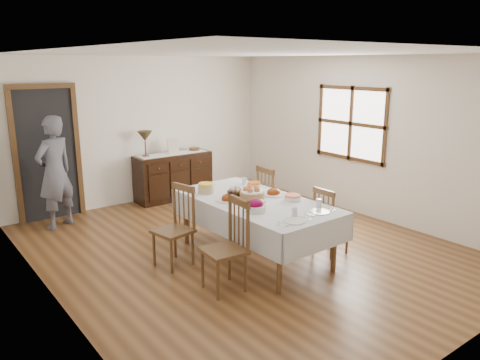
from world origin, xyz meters
TOP-DOWN VIEW (x-y plane):
  - ground at (0.00, 0.00)m, footprint 6.00×6.00m
  - room_shell at (-0.15, 0.42)m, footprint 5.02×6.02m
  - dining_table at (-0.06, -0.30)m, footprint 1.18×2.27m
  - chair_left_near at (-0.87, -0.82)m, footprint 0.47×0.47m
  - chair_left_far at (-0.99, 0.12)m, footprint 0.49×0.49m
  - chair_right_near at (0.78, -0.82)m, footprint 0.38×0.38m
  - chair_right_far at (0.73, 0.26)m, footprint 0.44×0.44m
  - sideboard at (0.44, 2.72)m, footprint 1.43×0.52m
  - person at (-1.75, 2.45)m, footprint 0.68×0.57m
  - bread_basket at (-0.08, -0.26)m, footprint 0.31×0.31m
  - egg_basket at (-0.11, 0.05)m, footprint 0.23×0.23m
  - ham_platter_a at (-0.36, -0.13)m, footprint 0.31×0.31m
  - ham_platter_b at (0.29, -0.26)m, footprint 0.32×0.32m
  - beet_bowl at (-0.35, -0.67)m, footprint 0.25×0.25m
  - carrot_bowl at (0.28, 0.14)m, footprint 0.20×0.20m
  - pineapple_bowl at (-0.38, 0.36)m, footprint 0.22×0.22m
  - casserole_dish at (0.32, -0.59)m, footprint 0.22×0.22m
  - butter_dish at (-0.19, -0.54)m, footprint 0.14×0.09m
  - setting_left at (-0.20, -1.17)m, footprint 0.42×0.31m
  - setting_right at (0.27, -1.10)m, footprint 0.42×0.31m
  - glass_far_a at (-0.26, 0.39)m, footprint 0.07×0.07m
  - glass_far_b at (0.34, 0.43)m, footprint 0.07×0.07m
  - runner at (0.43, 2.71)m, footprint 1.30×0.35m
  - table_lamp at (-0.08, 2.76)m, footprint 0.26×0.26m
  - picture_frame at (0.44, 2.70)m, footprint 0.22×0.08m
  - deco_bowl at (0.92, 2.73)m, footprint 0.20×0.20m

SIDE VIEW (x-z plane):
  - ground at x=0.00m, z-range 0.00..0.00m
  - sideboard at x=0.44m, z-range 0.00..0.86m
  - chair_right_near at x=0.78m, z-range 0.01..0.92m
  - chair_right_far at x=0.73m, z-range 0.01..1.01m
  - chair_left_far at x=-0.99m, z-range 0.01..1.02m
  - chair_left_near at x=-0.87m, z-range 0.01..1.05m
  - dining_table at x=-0.06m, z-range 0.30..1.07m
  - setting_left at x=-0.20m, z-range 0.75..0.85m
  - setting_right at x=0.27m, z-range 0.75..0.85m
  - ham_platter_b at x=0.29m, z-range 0.75..0.86m
  - ham_platter_a at x=-0.36m, z-range 0.75..0.86m
  - butter_dish at x=-0.19m, z-range 0.77..0.84m
  - casserole_dish at x=0.32m, z-range 0.77..0.85m
  - egg_basket at x=-0.11m, z-range 0.76..0.87m
  - glass_far_b at x=0.34m, z-range 0.77..0.86m
  - carrot_bowl at x=0.28m, z-range 0.77..0.87m
  - glass_far_a at x=-0.26m, z-range 0.77..0.88m
  - beet_bowl at x=-0.35m, z-range 0.76..0.91m
  - pineapple_bowl at x=-0.38m, z-range 0.77..0.91m
  - bread_basket at x=-0.08m, z-range 0.76..0.93m
  - runner at x=0.43m, z-range 0.86..0.87m
  - deco_bowl at x=0.92m, z-range 0.86..0.92m
  - person at x=-1.75m, z-range 0.00..1.85m
  - picture_frame at x=0.44m, z-range 0.86..1.14m
  - table_lamp at x=-0.08m, z-range 0.98..1.44m
  - room_shell at x=-0.15m, z-range 0.32..2.97m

